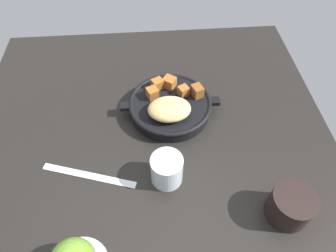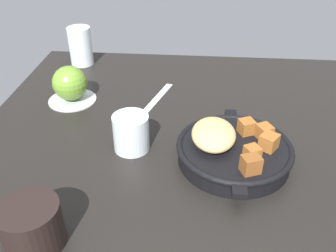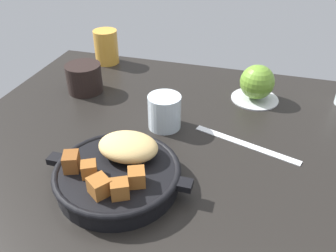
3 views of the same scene
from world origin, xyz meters
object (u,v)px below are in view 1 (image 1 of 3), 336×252
at_px(cast_iron_skillet, 170,106).
at_px(butter_knife, 89,175).
at_px(coffee_mug_dark, 290,206).
at_px(water_glass_short, 167,170).

xyz_separation_m(cast_iron_skillet, butter_knife, (0.20, 0.18, -0.03)).
xyz_separation_m(coffee_mug_dark, water_glass_short, (0.24, -0.10, 0.00)).
bearing_deg(coffee_mug_dark, water_glass_short, -22.87).
bearing_deg(butter_knife, coffee_mug_dark, -178.60).
xyz_separation_m(butter_knife, water_glass_short, (-0.18, 0.02, 0.04)).
height_order(coffee_mug_dark, water_glass_short, water_glass_short).
xyz_separation_m(cast_iron_skillet, water_glass_short, (0.02, 0.19, 0.01)).
bearing_deg(butter_knife, cast_iron_skillet, -121.24).
bearing_deg(cast_iron_skillet, butter_knife, 41.21).
relative_size(butter_knife, coffee_mug_dark, 2.53).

